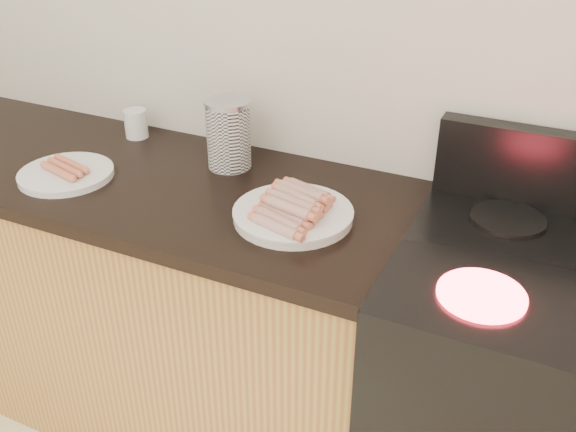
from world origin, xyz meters
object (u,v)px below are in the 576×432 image
at_px(side_plate, 66,174).
at_px(mug, 136,124).
at_px(main_plate, 293,216).
at_px(canister, 229,134).
at_px(stove, 536,424).

relative_size(side_plate, mug, 2.92).
relative_size(main_plate, canister, 1.49).
bearing_deg(stove, side_plate, -176.14).
height_order(main_plate, canister, canister).
xyz_separation_m(stove, main_plate, (-0.66, -0.03, 0.45)).
height_order(side_plate, mug, mug).
relative_size(main_plate, side_plate, 1.13).
height_order(stove, mug, mug).
bearing_deg(side_plate, stove, 3.86).
distance_m(stove, mug, 1.43).
distance_m(main_plate, mug, 0.72).
xyz_separation_m(stove, mug, (-1.33, 0.23, 0.49)).
distance_m(side_plate, canister, 0.47).
bearing_deg(canister, mug, 170.51).
bearing_deg(main_plate, stove, 2.70).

